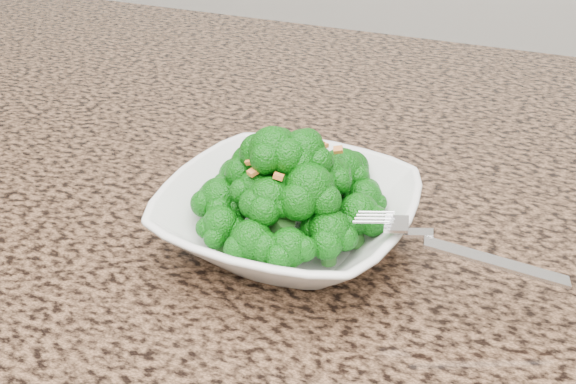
% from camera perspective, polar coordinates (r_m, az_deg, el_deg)
% --- Properties ---
extents(granite_counter, '(1.64, 1.04, 0.03)m').
position_cam_1_polar(granite_counter, '(0.71, -7.75, -0.60)').
color(granite_counter, brown).
rests_on(granite_counter, cabinet).
extents(bowl, '(0.21, 0.21, 0.05)m').
position_cam_1_polar(bowl, '(0.60, 0.00, -2.04)').
color(bowl, white).
rests_on(bowl, granite_counter).
extents(broccoli_pile, '(0.18, 0.18, 0.07)m').
position_cam_1_polar(broccoli_pile, '(0.57, 0.00, 3.09)').
color(broccoli_pile, '#0C620B').
rests_on(broccoli_pile, bowl).
extents(garlic_topping, '(0.11, 0.11, 0.01)m').
position_cam_1_polar(garlic_topping, '(0.55, 0.00, 6.59)').
color(garlic_topping, orange).
rests_on(garlic_topping, broccoli_pile).
extents(fork, '(0.17, 0.06, 0.01)m').
position_cam_1_polar(fork, '(0.53, 10.68, -3.30)').
color(fork, silver).
rests_on(fork, bowl).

